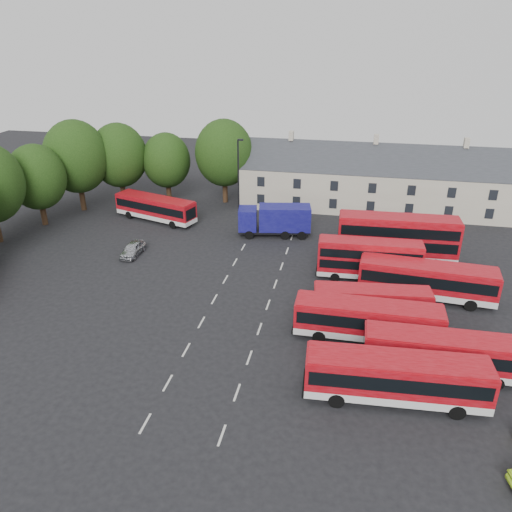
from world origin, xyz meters
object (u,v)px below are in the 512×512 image
(bus_row_a, at_px, (397,376))
(bus_dd_south, at_px, (369,258))
(silver_car, at_px, (133,249))
(lamppost, at_px, (239,181))
(box_truck, at_px, (276,219))

(bus_row_a, relative_size, bus_dd_south, 1.20)
(silver_car, relative_size, lamppost, 0.38)
(silver_car, bearing_deg, bus_dd_south, -1.31)
(bus_dd_south, xyz_separation_m, silver_car, (-25.03, 0.65, -1.61))
(bus_dd_south, distance_m, silver_car, 25.09)
(box_truck, xyz_separation_m, silver_car, (-14.28, -8.58, -1.36))
(bus_row_a, bearing_deg, bus_dd_south, 92.32)
(bus_row_a, height_order, lamppost, lamppost)
(bus_row_a, distance_m, silver_car, 32.37)
(lamppost, bearing_deg, silver_car, -131.81)
(box_truck, height_order, lamppost, lamppost)
(box_truck, xyz_separation_m, lamppost, (-4.86, 1.96, 3.73))
(bus_dd_south, bearing_deg, silver_car, 176.42)
(silver_car, xyz_separation_m, lamppost, (9.43, 10.54, 5.09))
(box_truck, bearing_deg, bus_dd_south, -50.62)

